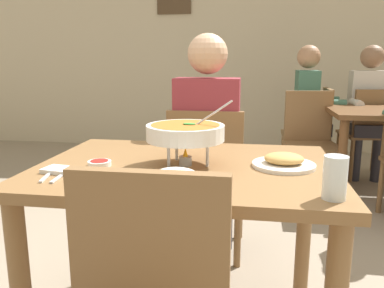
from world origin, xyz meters
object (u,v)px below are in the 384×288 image
(curry_bowl, at_px, (184,133))
(patron_bg_left, at_px, (310,104))
(chair_diner_main, at_px, (207,175))
(appetizer_plate, at_px, (284,162))
(drink_glass, at_px, (335,180))
(chair_bg_right, at_px, (370,129))
(chair_bg_left, at_px, (315,128))
(diner_main, at_px, (208,134))
(patron_bg_right, at_px, (369,105))
(rice_plate, at_px, (176,179))
(chair_bg_corner, at_px, (310,136))
(sauce_dish, at_px, (99,163))
(dining_table_main, at_px, (186,194))

(curry_bowl, height_order, patron_bg_left, patron_bg_left)
(curry_bowl, bearing_deg, chair_diner_main, 89.67)
(curry_bowl, xyz_separation_m, appetizer_plate, (0.38, 0.04, -0.11))
(chair_diner_main, distance_m, curry_bowl, 0.82)
(drink_glass, bearing_deg, chair_bg_right, 72.49)
(drink_glass, relative_size, chair_bg_left, 0.14)
(chair_diner_main, relative_size, chair_bg_right, 1.00)
(diner_main, relative_size, curry_bowl, 3.94)
(patron_bg_left, xyz_separation_m, patron_bg_right, (0.56, 0.04, 0.00))
(patron_bg_left, bearing_deg, diner_main, -114.68)
(rice_plate, bearing_deg, appetizer_plate, 37.61)
(drink_glass, xyz_separation_m, chair_bg_corner, (0.27, 2.37, -0.31))
(diner_main, height_order, chair_bg_right, diner_main)
(appetizer_plate, xyz_separation_m, patron_bg_left, (0.43, 2.48, -0.04))
(curry_bowl, distance_m, rice_plate, 0.27)
(rice_plate, distance_m, chair_bg_right, 3.12)
(chair_diner_main, bearing_deg, patron_bg_left, 65.72)
(curry_bowl, distance_m, chair_bg_right, 2.92)
(chair_bg_right, bearing_deg, drink_glass, -107.51)
(sauce_dish, bearing_deg, appetizer_plate, 7.83)
(rice_plate, xyz_separation_m, appetizer_plate, (0.37, 0.28, 0.00))
(dining_table_main, bearing_deg, chair_diner_main, 90.00)
(appetizer_plate, height_order, drink_glass, drink_glass)
(chair_diner_main, height_order, rice_plate, chair_diner_main)
(patron_bg_right, bearing_deg, sauce_dish, -122.97)
(curry_bowl, xyz_separation_m, patron_bg_right, (1.37, 2.55, -0.15))
(sauce_dish, xyz_separation_m, chair_bg_corner, (1.09, 2.13, -0.27))
(chair_bg_corner, height_order, patron_bg_right, patron_bg_right)
(chair_diner_main, height_order, chair_bg_right, same)
(chair_bg_corner, bearing_deg, diner_main, -120.24)
(chair_bg_left, xyz_separation_m, patron_bg_right, (0.50, 0.05, 0.24))
(dining_table_main, distance_m, chair_diner_main, 0.72)
(chair_bg_corner, bearing_deg, patron_bg_right, 38.86)
(sauce_dish, xyz_separation_m, chair_bg_right, (1.72, 2.60, -0.27))
(dining_table_main, xyz_separation_m, patron_bg_right, (1.37, 2.54, 0.10))
(chair_bg_left, xyz_separation_m, patron_bg_left, (-0.06, 0.01, 0.24))
(chair_bg_corner, distance_m, patron_bg_left, 0.51)
(chair_bg_right, bearing_deg, chair_diner_main, -127.48)
(patron_bg_left, bearing_deg, curry_bowl, -107.90)
(rice_plate, distance_m, chair_bg_corner, 2.45)
(diner_main, distance_m, curry_bowl, 0.77)
(curry_bowl, height_order, patron_bg_right, patron_bg_right)
(chair_bg_right, height_order, patron_bg_left, patron_bg_left)
(diner_main, xyz_separation_m, chair_bg_left, (0.87, 1.75, -0.24))
(chair_bg_right, xyz_separation_m, chair_bg_corner, (-0.63, -0.47, 0.00))
(diner_main, bearing_deg, dining_table_main, -90.00)
(dining_table_main, relative_size, chair_bg_right, 1.28)
(diner_main, bearing_deg, chair_bg_right, 52.01)
(appetizer_plate, relative_size, chair_bg_corner, 0.27)
(appetizer_plate, bearing_deg, curry_bowl, -174.59)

